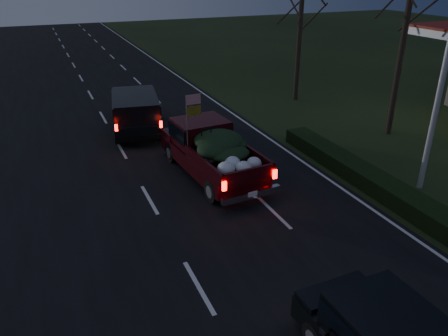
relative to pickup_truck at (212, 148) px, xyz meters
name	(u,v)px	position (x,y,z in m)	size (l,w,h in m)	color
ground	(199,287)	(-2.81, -6.12, -1.10)	(120.00, 120.00, 0.00)	black
road_asphalt	(199,287)	(-2.81, -6.12, -1.09)	(14.00, 120.00, 0.02)	black
hedge_row	(366,177)	(4.99, -3.12, -0.80)	(1.00, 10.00, 0.60)	black
bare_tree_far	(301,10)	(8.69, 7.88, 4.12)	(3.60, 3.60, 7.00)	black
pickup_truck	(212,148)	(0.00, 0.00, 0.00)	(2.55, 5.77, 2.95)	#35070C
lead_suv	(136,109)	(-1.57, 6.10, 0.02)	(2.99, 5.48, 1.49)	black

